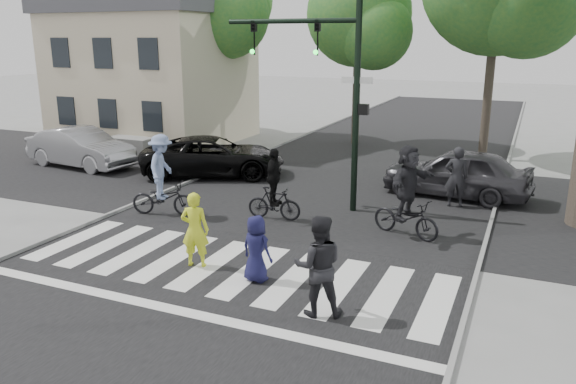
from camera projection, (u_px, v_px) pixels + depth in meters
name	position (u px, v px, depth m)	size (l,w,h in m)	color
ground	(208.00, 285.00, 11.60)	(120.00, 120.00, 0.00)	gray
road_stem	(300.00, 217.00, 16.01)	(10.00, 70.00, 0.01)	black
road_cross	(334.00, 191.00, 18.66)	(70.00, 10.00, 0.01)	black
curb_left	(154.00, 196.00, 17.95)	(0.10, 70.00, 0.10)	gray
curb_right	(486.00, 240.00, 14.05)	(0.10, 70.00, 0.10)	gray
crosswalk	(224.00, 273.00, 12.18)	(10.00, 3.85, 0.01)	silver
traffic_signal	(328.00, 76.00, 15.90)	(4.45, 0.29, 6.00)	black
bg_tree_0	(139.00, 14.00, 29.41)	(5.46, 5.20, 8.97)	brown
bg_tree_1	(216.00, 1.00, 26.87)	(6.09, 5.80, 9.80)	brown
bg_tree_2	(363.00, 19.00, 25.42)	(5.04, 4.80, 8.40)	brown
house	(153.00, 62.00, 27.38)	(8.40, 8.10, 8.82)	beige
pedestrian_woman	(195.00, 230.00, 12.36)	(0.62, 0.41, 1.71)	#D1E026
pedestrian_child	(256.00, 249.00, 11.62)	(0.70, 0.46, 1.43)	#16163D
pedestrian_adult	(318.00, 266.00, 10.14)	(0.93, 0.72, 1.91)	black
cyclist_left	(162.00, 181.00, 15.97)	(1.95, 1.34, 2.34)	black
cyclist_mid	(274.00, 191.00, 15.61)	(1.58, 0.97, 2.02)	black
cyclist_right	(407.00, 196.00, 14.21)	(1.99, 1.84, 2.38)	black
car_suv	(213.00, 156.00, 20.67)	(2.40, 5.20, 1.45)	black
car_silver	(81.00, 148.00, 22.06)	(1.63, 4.67, 1.54)	#9E9EA2
car_grey	(457.00, 173.00, 17.91)	(1.86, 4.61, 1.57)	#343337
bystander_dark	(456.00, 177.00, 16.77)	(0.67, 0.44, 1.84)	black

